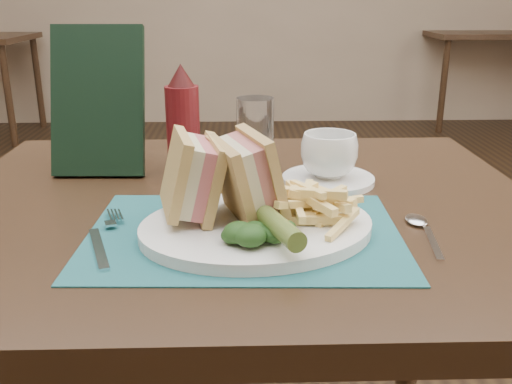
{
  "coord_description": "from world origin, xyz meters",
  "views": [
    {
      "loc": [
        -0.0,
        -1.3,
        1.04
      ],
      "look_at": [
        0.02,
        -0.6,
        0.8
      ],
      "focal_mm": 40.0,
      "sensor_mm": 36.0,
      "label": 1
    }
  ],
  "objects_px": {
    "placemat": "(244,233)",
    "coffee_cup": "(329,155)",
    "ketchup_bottle": "(183,121)",
    "plate": "(257,227)",
    "sandwich_half_b": "(232,177)",
    "drinking_glass": "(255,137)",
    "table_bg_right": "(477,78)",
    "sandwich_half_a": "(176,177)",
    "saucer": "(328,179)",
    "check_presenter": "(98,101)"
  },
  "relations": [
    {
      "from": "placemat",
      "to": "coffee_cup",
      "type": "relative_size",
      "value": 4.36
    },
    {
      "from": "coffee_cup",
      "to": "ketchup_bottle",
      "type": "xyz_separation_m",
      "value": [
        -0.24,
        0.05,
        0.05
      ]
    },
    {
      "from": "plate",
      "to": "ketchup_bottle",
      "type": "height_order",
      "value": "ketchup_bottle"
    },
    {
      "from": "plate",
      "to": "sandwich_half_b",
      "type": "xyz_separation_m",
      "value": [
        -0.03,
        0.01,
        0.06
      ]
    },
    {
      "from": "coffee_cup",
      "to": "drinking_glass",
      "type": "relative_size",
      "value": 0.7
    },
    {
      "from": "table_bg_right",
      "to": "drinking_glass",
      "type": "xyz_separation_m",
      "value": [
        -1.94,
        -3.74,
        0.44
      ]
    },
    {
      "from": "ketchup_bottle",
      "to": "sandwich_half_a",
      "type": "bearing_deg",
      "value": -87.1
    },
    {
      "from": "drinking_glass",
      "to": "ketchup_bottle",
      "type": "xyz_separation_m",
      "value": [
        -0.12,
        -0.0,
        0.03
      ]
    },
    {
      "from": "coffee_cup",
      "to": "placemat",
      "type": "bearing_deg",
      "value": -124.04
    },
    {
      "from": "placemat",
      "to": "sandwich_half_b",
      "type": "xyz_separation_m",
      "value": [
        -0.01,
        0.01,
        0.07
      ]
    },
    {
      "from": "plate",
      "to": "sandwich_half_a",
      "type": "xyz_separation_m",
      "value": [
        -0.1,
        0.02,
        0.06
      ]
    },
    {
      "from": "saucer",
      "to": "placemat",
      "type": "bearing_deg",
      "value": -124.04
    },
    {
      "from": "sandwich_half_a",
      "to": "check_presenter",
      "type": "bearing_deg",
      "value": 108.31
    },
    {
      "from": "sandwich_half_a",
      "to": "sandwich_half_b",
      "type": "relative_size",
      "value": 0.99
    },
    {
      "from": "check_presenter",
      "to": "table_bg_right",
      "type": "bearing_deg",
      "value": 61.12
    },
    {
      "from": "table_bg_right",
      "to": "sandwich_half_a",
      "type": "height_order",
      "value": "sandwich_half_a"
    },
    {
      "from": "sandwich_half_a",
      "to": "drinking_glass",
      "type": "bearing_deg",
      "value": 53.82
    },
    {
      "from": "sandwich_half_a",
      "to": "sandwich_half_b",
      "type": "height_order",
      "value": "same"
    },
    {
      "from": "sandwich_half_a",
      "to": "check_presenter",
      "type": "distance_m",
      "value": 0.31
    },
    {
      "from": "saucer",
      "to": "sandwich_half_b",
      "type": "bearing_deg",
      "value": -128.64
    },
    {
      "from": "placemat",
      "to": "ketchup_bottle",
      "type": "distance_m",
      "value": 0.29
    },
    {
      "from": "sandwich_half_a",
      "to": "sandwich_half_b",
      "type": "xyz_separation_m",
      "value": [
        0.07,
        -0.01,
        0.0
      ]
    },
    {
      "from": "sandwich_half_a",
      "to": "saucer",
      "type": "relative_size",
      "value": 0.74
    },
    {
      "from": "placemat",
      "to": "drinking_glass",
      "type": "height_order",
      "value": "drinking_glass"
    },
    {
      "from": "coffee_cup",
      "to": "check_presenter",
      "type": "relative_size",
      "value": 0.36
    },
    {
      "from": "sandwich_half_a",
      "to": "sandwich_half_b",
      "type": "bearing_deg",
      "value": -16.4
    },
    {
      "from": "plate",
      "to": "sandwich_half_b",
      "type": "bearing_deg",
      "value": 142.72
    },
    {
      "from": "sandwich_half_a",
      "to": "ketchup_bottle",
      "type": "height_order",
      "value": "ketchup_bottle"
    },
    {
      "from": "saucer",
      "to": "drinking_glass",
      "type": "bearing_deg",
      "value": 156.09
    },
    {
      "from": "table_bg_right",
      "to": "plate",
      "type": "bearing_deg",
      "value": -115.94
    },
    {
      "from": "plate",
      "to": "sandwich_half_b",
      "type": "distance_m",
      "value": 0.07
    },
    {
      "from": "plate",
      "to": "drinking_glass",
      "type": "bearing_deg",
      "value": 75.88
    },
    {
      "from": "sandwich_half_b",
      "to": "saucer",
      "type": "height_order",
      "value": "sandwich_half_b"
    },
    {
      "from": "ketchup_bottle",
      "to": "check_presenter",
      "type": "xyz_separation_m",
      "value": [
        -0.14,
        0.02,
        0.03
      ]
    },
    {
      "from": "plate",
      "to": "sandwich_half_b",
      "type": "height_order",
      "value": "sandwich_half_b"
    },
    {
      "from": "table_bg_right",
      "to": "placemat",
      "type": "bearing_deg",
      "value": -116.14
    },
    {
      "from": "drinking_glass",
      "to": "ketchup_bottle",
      "type": "distance_m",
      "value": 0.12
    },
    {
      "from": "plate",
      "to": "ketchup_bottle",
      "type": "relative_size",
      "value": 1.61
    },
    {
      "from": "plate",
      "to": "coffee_cup",
      "type": "bearing_deg",
      "value": 46.45
    },
    {
      "from": "sandwich_half_a",
      "to": "drinking_glass",
      "type": "xyz_separation_m",
      "value": [
        0.11,
        0.24,
        -0.01
      ]
    },
    {
      "from": "coffee_cup",
      "to": "sandwich_half_b",
      "type": "bearing_deg",
      "value": -128.64
    },
    {
      "from": "plate",
      "to": "coffee_cup",
      "type": "height_order",
      "value": "coffee_cup"
    },
    {
      "from": "saucer",
      "to": "ketchup_bottle",
      "type": "distance_m",
      "value": 0.26
    },
    {
      "from": "coffee_cup",
      "to": "plate",
      "type": "bearing_deg",
      "value": -120.68
    },
    {
      "from": "coffee_cup",
      "to": "table_bg_right",
      "type": "bearing_deg",
      "value": 64.33
    },
    {
      "from": "sandwich_half_b",
      "to": "drinking_glass",
      "type": "xyz_separation_m",
      "value": [
        0.04,
        0.25,
        -0.01
      ]
    },
    {
      "from": "plate",
      "to": "check_presenter",
      "type": "relative_size",
      "value": 1.19
    },
    {
      "from": "placemat",
      "to": "check_presenter",
      "type": "distance_m",
      "value": 0.39
    },
    {
      "from": "ketchup_bottle",
      "to": "check_presenter",
      "type": "relative_size",
      "value": 0.74
    },
    {
      "from": "drinking_glass",
      "to": "placemat",
      "type": "bearing_deg",
      "value": -94.89
    }
  ]
}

